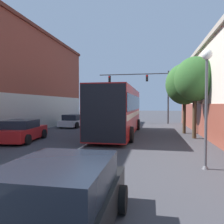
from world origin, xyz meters
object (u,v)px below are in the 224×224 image
Objects in this scene: traffic_signal_gantry at (147,86)px; street_tree_far at (185,84)px; hatchback_foreground at (55,207)px; street_tree_near at (195,79)px; parked_car_left_distant at (22,131)px; parked_car_left_near at (74,121)px; bus at (118,109)px; parked_car_left_mid at (95,116)px; street_lamp at (206,92)px.

traffic_signal_gantry is 9.46m from street_tree_far.
street_tree_near is at bearing -19.97° from hatchback_foreground.
street_tree_near is (4.44, 12.54, 3.44)m from hatchback_foreground.
parked_car_left_distant reaches higher than hatchback_foreground.
bus is at bearing -124.52° from parked_car_left_near.
traffic_signal_gantry is at bearing -33.89° from parked_car_left_distant.
parked_car_left_near is 7.68m from parked_car_left_mid.
parked_car_left_distant reaches higher than parked_car_left_near.
traffic_signal_gantry is at bearing 107.71° from street_tree_near.
bus is 2.45× the size of street_lamp.
street_tree_near is at bearing -98.27° from bus.
hatchback_foreground is 13.74m from street_tree_near.
street_tree_far is (10.77, 5.91, 3.34)m from parked_car_left_distant.
street_tree_far is at bearing -98.98° from parked_car_left_near.
bus is at bearing -99.88° from traffic_signal_gantry.
parked_car_left_near is 16.61m from street_lamp.
bus is at bearing 118.91° from street_lamp.
street_lamp reaches higher than parked_car_left_distant.
bus is 1.89× the size of street_tree_near.
street_lamp is 0.77× the size of street_tree_far.
street_tree_far is at bearing -70.96° from bus.
street_lamp reaches higher than parked_car_left_near.
street_tree_near reaches higher than parked_car_left_distant.
hatchback_foreground is 24.31m from traffic_signal_gantry.
hatchback_foreground is at bearing -91.90° from traffic_signal_gantry.
street_tree_near is at bearing -134.90° from parked_car_left_mid.
street_tree_near reaches higher than parked_car_left_mid.
bus is 5.94m from street_tree_near.
street_tree_near is at bearing 83.01° from street_lamp.
bus reaches higher than parked_car_left_distant.
street_lamp is at bearing -135.77° from parked_car_left_near.
street_tree_near is (10.93, -5.56, 3.47)m from parked_car_left_near.
street_tree_far is (10.36, -10.66, 3.32)m from parked_car_left_mid.
street_tree_far is at bearing -15.65° from hatchback_foreground.
traffic_signal_gantry is 1.53× the size of street_tree_near.
bus is 1.88× the size of street_tree_far.
traffic_signal_gantry reaches higher than hatchback_foreground.
bus is at bearing 171.81° from street_tree_near.
hatchback_foreground is 0.49× the size of traffic_signal_gantry.
parked_car_left_distant is 0.49× the size of traffic_signal_gantry.
street_lamp is at bearing -151.17° from bus.
bus is 1.23× the size of traffic_signal_gantry.
hatchback_foreground is 0.76× the size of street_tree_near.
parked_car_left_mid is 0.81× the size of street_tree_far.
parked_car_left_distant is at bearing -163.31° from street_tree_near.
parked_car_left_distant is (-5.61, -4.12, -1.33)m from bus.
parked_car_left_distant is (-0.42, -16.57, -0.01)m from parked_car_left_mid.
hatchback_foreground is at bearing -153.53° from parked_car_left_near.
bus reaches higher than hatchback_foreground.
parked_car_left_distant is 0.75× the size of street_tree_far.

